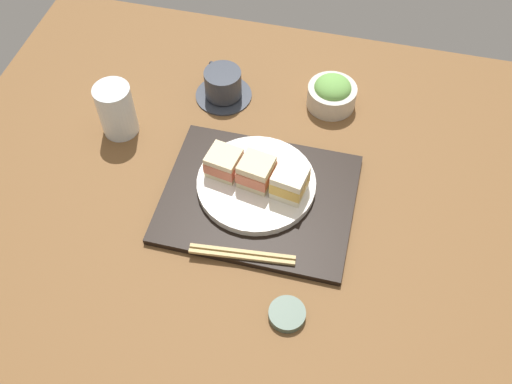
% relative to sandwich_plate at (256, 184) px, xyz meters
% --- Properties ---
extents(ground_plane, '(1.40, 1.00, 0.03)m').
position_rel_sandwich_plate_xyz_m(ground_plane, '(0.04, 0.02, -0.04)').
color(ground_plane, brown).
extents(serving_tray, '(0.37, 0.30, 0.01)m').
position_rel_sandwich_plate_xyz_m(serving_tray, '(0.01, -0.02, -0.02)').
color(serving_tray, black).
rests_on(serving_tray, ground_plane).
extents(sandwich_plate, '(0.23, 0.23, 0.02)m').
position_rel_sandwich_plate_xyz_m(sandwich_plate, '(0.00, 0.00, 0.00)').
color(sandwich_plate, white).
rests_on(sandwich_plate, serving_tray).
extents(sandwich_near, '(0.07, 0.07, 0.05)m').
position_rel_sandwich_plate_xyz_m(sandwich_near, '(-0.07, 0.01, 0.03)').
color(sandwich_near, beige).
rests_on(sandwich_near, sandwich_plate).
extents(sandwich_middle, '(0.07, 0.07, 0.06)m').
position_rel_sandwich_plate_xyz_m(sandwich_middle, '(0.00, 0.00, 0.04)').
color(sandwich_middle, beige).
rests_on(sandwich_middle, sandwich_plate).
extents(sandwich_far, '(0.07, 0.07, 0.06)m').
position_rel_sandwich_plate_xyz_m(sandwich_far, '(0.07, -0.01, 0.04)').
color(sandwich_far, '#EFE5C1').
rests_on(sandwich_far, sandwich_plate).
extents(salad_bowl, '(0.11, 0.11, 0.07)m').
position_rel_sandwich_plate_xyz_m(salad_bowl, '(0.11, 0.27, 0.01)').
color(salad_bowl, beige).
rests_on(salad_bowl, ground_plane).
extents(chopsticks_pair, '(0.20, 0.04, 0.01)m').
position_rel_sandwich_plate_xyz_m(chopsticks_pair, '(0.01, -0.16, -0.00)').
color(chopsticks_pair, tan).
rests_on(chopsticks_pair, serving_tray).
extents(coffee_cup, '(0.13, 0.13, 0.07)m').
position_rel_sandwich_plate_xyz_m(coffee_cup, '(-0.14, 0.24, 0.01)').
color(coffee_cup, '#333842').
rests_on(coffee_cup, ground_plane).
extents(drinking_glass, '(0.08, 0.08, 0.12)m').
position_rel_sandwich_plate_xyz_m(drinking_glass, '(-0.32, 0.09, 0.04)').
color(drinking_glass, silver).
rests_on(drinking_glass, ground_plane).
extents(small_sauce_dish, '(0.06, 0.06, 0.01)m').
position_rel_sandwich_plate_xyz_m(small_sauce_dish, '(0.11, -0.25, -0.02)').
color(small_sauce_dish, '#4C6051').
rests_on(small_sauce_dish, ground_plane).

